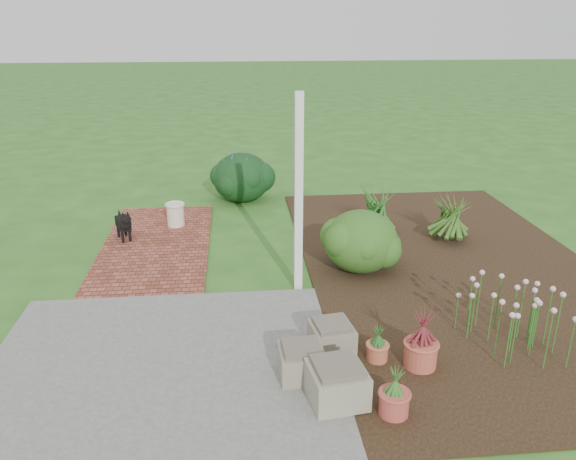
{
  "coord_description": "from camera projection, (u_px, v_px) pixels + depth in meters",
  "views": [
    {
      "loc": [
        -0.46,
        -6.37,
        3.29
      ],
      "look_at": [
        0.2,
        0.4,
        0.7
      ],
      "focal_mm": 35.0,
      "sensor_mm": 36.0,
      "label": 1
    }
  ],
  "objects": [
    {
      "name": "ground",
      "position": [
        275.0,
        293.0,
        7.14
      ],
      "size": [
        80.0,
        80.0,
        0.0
      ],
      "primitive_type": "plane",
      "color": "#27591C",
      "rests_on": "ground"
    },
    {
      "name": "concrete_patio",
      "position": [
        160.0,
        380.0,
        5.39
      ],
      "size": [
        3.5,
        3.5,
        0.04
      ],
      "primitive_type": "cube",
      "color": "#5C5C59",
      "rests_on": "ground"
    },
    {
      "name": "brick_path",
      "position": [
        156.0,
        245.0,
        8.61
      ],
      "size": [
        1.6,
        3.5,
        0.04
      ],
      "primitive_type": "cube",
      "color": "brown",
      "rests_on": "ground"
    },
    {
      "name": "garden_bed",
      "position": [
        451.0,
        268.0,
        7.83
      ],
      "size": [
        4.0,
        7.0,
        0.03
      ],
      "primitive_type": "cube",
      "color": "black",
      "rests_on": "ground"
    },
    {
      "name": "veranda_post",
      "position": [
        299.0,
        196.0,
        6.82
      ],
      "size": [
        0.1,
        0.1,
        2.5
      ],
      "primitive_type": "cube",
      "color": "white",
      "rests_on": "ground"
    },
    {
      "name": "stone_trough_near",
      "position": [
        337.0,
        384.0,
        5.03
      ],
      "size": [
        0.55,
        0.55,
        0.33
      ],
      "primitive_type": "cube",
      "rotation": [
        0.0,
        0.0,
        0.14
      ],
      "color": "#757059",
      "rests_on": "concrete_patio"
    },
    {
      "name": "stone_trough_mid",
      "position": [
        302.0,
        363.0,
        5.39
      ],
      "size": [
        0.44,
        0.44,
        0.28
      ],
      "primitive_type": "cube",
      "rotation": [
        0.0,
        0.0,
        0.04
      ],
      "color": "#716C58",
      "rests_on": "concrete_patio"
    },
    {
      "name": "stone_trough_far",
      "position": [
        332.0,
        338.0,
        5.81
      ],
      "size": [
        0.47,
        0.47,
        0.28
      ],
      "primitive_type": "cube",
      "rotation": [
        0.0,
        0.0,
        0.15
      ],
      "color": "#7A715D",
      "rests_on": "concrete_patio"
    },
    {
      "name": "black_dog",
      "position": [
        124.0,
        223.0,
        8.63
      ],
      "size": [
        0.32,
        0.52,
        0.47
      ],
      "rotation": [
        0.0,
        0.0,
        0.42
      ],
      "color": "black",
      "rests_on": "brick_path"
    },
    {
      "name": "cream_ceramic_urn",
      "position": [
        175.0,
        215.0,
        9.28
      ],
      "size": [
        0.32,
        0.32,
        0.38
      ],
      "primitive_type": "cylinder",
      "rotation": [
        0.0,
        0.0,
        0.14
      ],
      "color": "beige",
      "rests_on": "brick_path"
    },
    {
      "name": "evergreen_shrub",
      "position": [
        361.0,
        240.0,
        7.62
      ],
      "size": [
        1.26,
        1.26,
        0.86
      ],
      "primitive_type": "ellipsoid",
      "rotation": [
        0.0,
        0.0,
        -0.31
      ],
      "color": "#0D3C0B",
      "rests_on": "garden_bed"
    },
    {
      "name": "agapanthus_clump_back",
      "position": [
        451.0,
        213.0,
        8.63
      ],
      "size": [
        1.05,
        1.05,
        0.88
      ],
      "primitive_type": null,
      "rotation": [
        0.0,
        0.0,
        -0.08
      ],
      "color": "#204213",
      "rests_on": "garden_bed"
    },
    {
      "name": "agapanthus_clump_front",
      "position": [
        376.0,
        205.0,
        9.01
      ],
      "size": [
        1.2,
        1.2,
        0.87
      ],
      "primitive_type": null,
      "rotation": [
        0.0,
        0.0,
        0.27
      ],
      "color": "#173F12",
      "rests_on": "garden_bed"
    },
    {
      "name": "pink_flower_patch",
      "position": [
        510.0,
        316.0,
        5.85
      ],
      "size": [
        1.18,
        1.18,
        0.68
      ],
      "primitive_type": null,
      "rotation": [
        0.0,
        0.0,
        -0.12
      ],
      "color": "#113D0F",
      "rests_on": "garden_bed"
    },
    {
      "name": "terracotta_pot_bronze",
      "position": [
        421.0,
        354.0,
        5.56
      ],
      "size": [
        0.4,
        0.4,
        0.26
      ],
      "primitive_type": "cylinder",
      "rotation": [
        0.0,
        0.0,
        0.27
      ],
      "color": "#B0503B",
      "rests_on": "garden_bed"
    },
    {
      "name": "terracotta_pot_small_left",
      "position": [
        377.0,
        352.0,
        5.67
      ],
      "size": [
        0.27,
        0.27,
        0.18
      ],
      "primitive_type": "cylinder",
      "rotation": [
        0.0,
        0.0,
        0.32
      ],
      "color": "#B65A3D",
      "rests_on": "garden_bed"
    },
    {
      "name": "terracotta_pot_small_right",
      "position": [
        394.0,
        403.0,
        4.89
      ],
      "size": [
        0.3,
        0.3,
        0.22
      ],
      "primitive_type": "cylinder",
      "rotation": [
        0.0,
        0.0,
        -0.15
      ],
      "color": "#AF453B",
      "rests_on": "garden_bed"
    },
    {
      "name": "purple_flowering_bush",
      "position": [
        242.0,
        176.0,
        10.62
      ],
      "size": [
        1.28,
        1.28,
        0.94
      ],
      "primitive_type": "ellipsoid",
      "rotation": [
        0.0,
        0.0,
        0.18
      ],
      "color": "black",
      "rests_on": "ground"
    }
  ]
}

